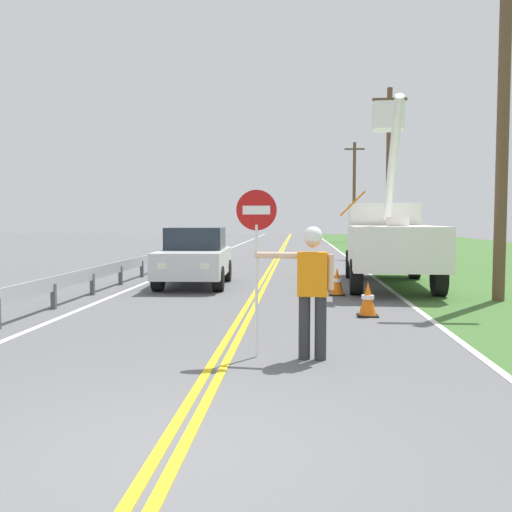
% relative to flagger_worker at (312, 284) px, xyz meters
% --- Properties ---
extents(ground_plane, '(160.00, 160.00, 0.00)m').
position_rel_flagger_worker_xyz_m(ground_plane, '(-1.24, -3.24, -1.05)').
color(ground_plane, '#5B5B5E').
extents(centerline_yellow_left, '(0.11, 110.00, 0.01)m').
position_rel_flagger_worker_xyz_m(centerline_yellow_left, '(-1.33, 16.76, -1.04)').
color(centerline_yellow_left, yellow).
rests_on(centerline_yellow_left, ground).
extents(centerline_yellow_right, '(0.11, 110.00, 0.01)m').
position_rel_flagger_worker_xyz_m(centerline_yellow_right, '(-1.15, 16.76, -1.04)').
color(centerline_yellow_right, yellow).
rests_on(centerline_yellow_right, ground).
extents(edge_line_right, '(0.12, 110.00, 0.01)m').
position_rel_flagger_worker_xyz_m(edge_line_right, '(2.36, 16.76, -1.04)').
color(edge_line_right, silver).
rests_on(edge_line_right, ground).
extents(edge_line_left, '(0.12, 110.00, 0.01)m').
position_rel_flagger_worker_xyz_m(edge_line_left, '(-4.84, 16.76, -1.04)').
color(edge_line_left, silver).
rests_on(edge_line_left, ground).
extents(flagger_worker, '(1.08, 0.28, 1.83)m').
position_rel_flagger_worker_xyz_m(flagger_worker, '(0.00, 0.00, 0.00)').
color(flagger_worker, '#2D2D33').
rests_on(flagger_worker, ground).
extents(stop_sign_paddle, '(0.56, 0.04, 2.33)m').
position_rel_flagger_worker_xyz_m(stop_sign_paddle, '(-0.76, 0.08, 0.66)').
color(stop_sign_paddle, silver).
rests_on(stop_sign_paddle, ground).
extents(utility_bucket_truck, '(3.01, 6.92, 5.45)m').
position_rel_flagger_worker_xyz_m(utility_bucket_truck, '(2.49, 9.36, 0.37)').
color(utility_bucket_truck, white).
rests_on(utility_bucket_truck, ground).
extents(oncoming_sedan_nearest, '(2.06, 4.18, 1.70)m').
position_rel_flagger_worker_xyz_m(oncoming_sedan_nearest, '(-3.20, 8.57, -0.21)').
color(oncoming_sedan_nearest, silver).
rests_on(oncoming_sedan_nearest, ground).
extents(utility_pole_near, '(1.80, 0.28, 8.47)m').
position_rel_flagger_worker_xyz_m(utility_pole_near, '(4.57, 6.01, 3.37)').
color(utility_pole_near, brown).
rests_on(utility_pole_near, ground).
extents(utility_pole_mid, '(1.80, 0.28, 8.85)m').
position_rel_flagger_worker_xyz_m(utility_pole_mid, '(4.57, 22.65, 3.57)').
color(utility_pole_mid, brown).
rests_on(utility_pole_mid, ground).
extents(utility_pole_far, '(1.80, 0.28, 8.95)m').
position_rel_flagger_worker_xyz_m(utility_pole_far, '(4.86, 43.99, 3.62)').
color(utility_pole_far, brown).
rests_on(utility_pole_far, ground).
extents(traffic_cone_lead, '(0.40, 0.40, 0.70)m').
position_rel_flagger_worker_xyz_m(traffic_cone_lead, '(1.20, 3.59, -0.71)').
color(traffic_cone_lead, orange).
rests_on(traffic_cone_lead, ground).
extents(traffic_cone_mid, '(0.40, 0.40, 0.70)m').
position_rel_flagger_worker_xyz_m(traffic_cone_mid, '(0.81, 6.73, -0.71)').
color(traffic_cone_mid, orange).
rests_on(traffic_cone_mid, ground).
extents(guardrail_left_shoulder, '(0.10, 32.00, 0.71)m').
position_rel_flagger_worker_xyz_m(guardrail_left_shoulder, '(-5.44, 12.00, -0.53)').
color(guardrail_left_shoulder, '#9EA0A3').
rests_on(guardrail_left_shoulder, ground).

